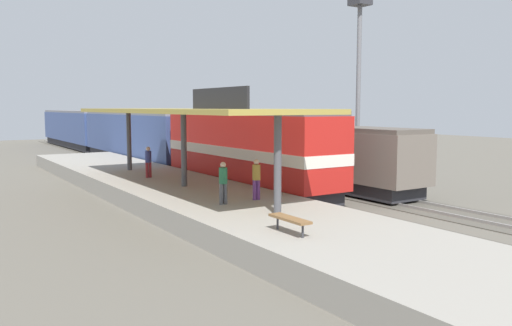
{
  "coord_description": "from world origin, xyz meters",
  "views": [
    {
      "loc": [
        -15.39,
        -23.39,
        4.76
      ],
      "look_at": [
        -1.38,
        -1.52,
        2.0
      ],
      "focal_mm": 36.74,
      "sensor_mm": 36.0,
      "label": 1
    }
  ],
  "objects_px": {
    "platform_bench": "(290,219)",
    "person_waiting": "(148,160)",
    "passenger_carriage_rear": "(75,128)",
    "locomotive": "(246,149)",
    "light_mast": "(359,49)",
    "passenger_carriage_front": "(136,136)",
    "freight_car": "(334,156)",
    "person_boarding": "(223,181)",
    "person_walking": "(256,177)"
  },
  "relations": [
    {
      "from": "platform_bench",
      "to": "person_boarding",
      "type": "bearing_deg",
      "value": 83.06
    },
    {
      "from": "light_mast",
      "to": "passenger_carriage_front",
      "type": "bearing_deg",
      "value": 112.6
    },
    {
      "from": "person_boarding",
      "to": "freight_car",
      "type": "bearing_deg",
      "value": 25.46
    },
    {
      "from": "passenger_carriage_rear",
      "to": "light_mast",
      "type": "xyz_separation_m",
      "value": [
        7.8,
        -39.53,
        6.08
      ]
    },
    {
      "from": "freight_car",
      "to": "person_walking",
      "type": "height_order",
      "value": "freight_car"
    },
    {
      "from": "person_boarding",
      "to": "passenger_carriage_rear",
      "type": "bearing_deg",
      "value": 83.34
    },
    {
      "from": "passenger_carriage_front",
      "to": "freight_car",
      "type": "bearing_deg",
      "value": -77.19
    },
    {
      "from": "person_waiting",
      "to": "person_walking",
      "type": "xyz_separation_m",
      "value": [
        1.24,
        -9.11,
        0.0
      ]
    },
    {
      "from": "person_waiting",
      "to": "person_walking",
      "type": "distance_m",
      "value": 9.2
    },
    {
      "from": "person_walking",
      "to": "passenger_carriage_front",
      "type": "bearing_deg",
      "value": 81.58
    },
    {
      "from": "platform_bench",
      "to": "passenger_carriage_front",
      "type": "bearing_deg",
      "value": 78.81
    },
    {
      "from": "passenger_carriage_front",
      "to": "person_boarding",
      "type": "relative_size",
      "value": 11.7
    },
    {
      "from": "passenger_carriage_front",
      "to": "light_mast",
      "type": "distance_m",
      "value": 21.19
    },
    {
      "from": "platform_bench",
      "to": "light_mast",
      "type": "bearing_deg",
      "value": 40.06
    },
    {
      "from": "passenger_carriage_front",
      "to": "person_waiting",
      "type": "bearing_deg",
      "value": -107.38
    },
    {
      "from": "passenger_carriage_rear",
      "to": "person_waiting",
      "type": "distance_m",
      "value": 36.82
    },
    {
      "from": "person_walking",
      "to": "person_boarding",
      "type": "bearing_deg",
      "value": -174.46
    },
    {
      "from": "freight_car",
      "to": "locomotive",
      "type": "bearing_deg",
      "value": 154.14
    },
    {
      "from": "locomotive",
      "to": "person_walking",
      "type": "bearing_deg",
      "value": -118.35
    },
    {
      "from": "passenger_carriage_front",
      "to": "person_waiting",
      "type": "xyz_separation_m",
      "value": [
        -4.91,
        -15.69,
        -0.46
      ]
    },
    {
      "from": "person_waiting",
      "to": "person_boarding",
      "type": "bearing_deg",
      "value": -92.69
    },
    {
      "from": "freight_car",
      "to": "person_waiting",
      "type": "bearing_deg",
      "value": 154.47
    },
    {
      "from": "locomotive",
      "to": "light_mast",
      "type": "bearing_deg",
      "value": -5.38
    },
    {
      "from": "passenger_carriage_front",
      "to": "platform_bench",
      "type": "bearing_deg",
      "value": -101.19
    },
    {
      "from": "person_walking",
      "to": "light_mast",
      "type": "bearing_deg",
      "value": 27.88
    },
    {
      "from": "light_mast",
      "to": "person_waiting",
      "type": "relative_size",
      "value": 6.84
    },
    {
      "from": "passenger_carriage_rear",
      "to": "person_boarding",
      "type": "xyz_separation_m",
      "value": [
        -5.35,
        -45.76,
        -0.46
      ]
    },
    {
      "from": "locomotive",
      "to": "light_mast",
      "type": "height_order",
      "value": "light_mast"
    },
    {
      "from": "locomotive",
      "to": "platform_bench",
      "type": "bearing_deg",
      "value": -115.93
    },
    {
      "from": "locomotive",
      "to": "light_mast",
      "type": "xyz_separation_m",
      "value": [
        7.8,
        -0.73,
        5.99
      ]
    },
    {
      "from": "passenger_carriage_front",
      "to": "freight_car",
      "type": "xyz_separation_m",
      "value": [
        4.6,
        -20.23,
        -0.34
      ]
    },
    {
      "from": "person_walking",
      "to": "person_waiting",
      "type": "bearing_deg",
      "value": 97.75
    },
    {
      "from": "person_waiting",
      "to": "locomotive",
      "type": "bearing_deg",
      "value": -25.22
    },
    {
      "from": "passenger_carriage_front",
      "to": "person_boarding",
      "type": "xyz_separation_m",
      "value": [
        -5.35,
        -24.96,
        -0.46
      ]
    },
    {
      "from": "light_mast",
      "to": "person_boarding",
      "type": "bearing_deg",
      "value": -154.64
    },
    {
      "from": "person_boarding",
      "to": "passenger_carriage_front",
      "type": "bearing_deg",
      "value": 77.91
    },
    {
      "from": "locomotive",
      "to": "person_boarding",
      "type": "distance_m",
      "value": 8.8
    },
    {
      "from": "freight_car",
      "to": "person_waiting",
      "type": "height_order",
      "value": "freight_car"
    },
    {
      "from": "person_walking",
      "to": "person_boarding",
      "type": "xyz_separation_m",
      "value": [
        -1.68,
        -0.16,
        0.0
      ]
    },
    {
      "from": "passenger_carriage_rear",
      "to": "light_mast",
      "type": "height_order",
      "value": "light_mast"
    },
    {
      "from": "person_boarding",
      "to": "person_walking",
      "type": "bearing_deg",
      "value": 5.54
    },
    {
      "from": "passenger_carriage_rear",
      "to": "person_waiting",
      "type": "xyz_separation_m",
      "value": [
        -4.91,
        -36.49,
        -0.46
      ]
    },
    {
      "from": "platform_bench",
      "to": "person_waiting",
      "type": "bearing_deg",
      "value": 85.75
    },
    {
      "from": "freight_car",
      "to": "person_boarding",
      "type": "xyz_separation_m",
      "value": [
        -9.95,
        -4.74,
        -0.12
      ]
    },
    {
      "from": "locomotive",
      "to": "person_walking",
      "type": "height_order",
      "value": "locomotive"
    },
    {
      "from": "platform_bench",
      "to": "freight_car",
      "type": "relative_size",
      "value": 0.14
    },
    {
      "from": "person_waiting",
      "to": "person_boarding",
      "type": "xyz_separation_m",
      "value": [
        -0.44,
        -9.28,
        0.0
      ]
    },
    {
      "from": "freight_car",
      "to": "person_waiting",
      "type": "distance_m",
      "value": 10.54
    },
    {
      "from": "passenger_carriage_front",
      "to": "freight_car",
      "type": "height_order",
      "value": "passenger_carriage_front"
    },
    {
      "from": "light_mast",
      "to": "person_boarding",
      "type": "height_order",
      "value": "light_mast"
    }
  ]
}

